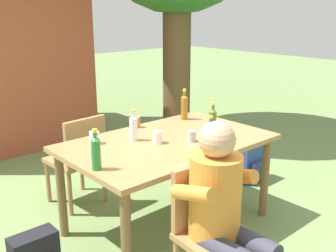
{
  "coord_description": "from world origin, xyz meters",
  "views": [
    {
      "loc": [
        -2.05,
        -2.31,
        1.8
      ],
      "look_at": [
        0.0,
        0.0,
        0.89
      ],
      "focal_mm": 42.79,
      "sensor_mm": 36.0,
      "label": 1
    }
  ],
  "objects_px": {
    "cup_terracotta": "(136,122)",
    "bottle_green": "(96,152)",
    "bottle_blue": "(211,132)",
    "table_knife": "(232,141)",
    "cup_steel": "(192,136)",
    "person_in_white_shirt": "(225,209)",
    "chair_far_left": "(79,156)",
    "cup_white": "(158,137)",
    "bottle_amber": "(184,106)",
    "dining_table": "(168,150)",
    "chair_near_left": "(211,226)",
    "backpack_by_near_side": "(251,162)",
    "bottle_clear": "(133,127)",
    "cup_glass": "(94,138)",
    "bottle_olive": "(213,121)"
  },
  "relations": [
    {
      "from": "bottle_blue",
      "to": "chair_near_left",
      "type": "bearing_deg",
      "value": -136.47
    },
    {
      "from": "bottle_green",
      "to": "bottle_amber",
      "type": "xyz_separation_m",
      "value": [
        1.3,
        0.51,
        0.01
      ]
    },
    {
      "from": "person_in_white_shirt",
      "to": "table_knife",
      "type": "bearing_deg",
      "value": 37.31
    },
    {
      "from": "bottle_olive",
      "to": "backpack_by_near_side",
      "type": "relative_size",
      "value": 0.62
    },
    {
      "from": "cup_glass",
      "to": "table_knife",
      "type": "height_order",
      "value": "cup_glass"
    },
    {
      "from": "cup_glass",
      "to": "person_in_white_shirt",
      "type": "bearing_deg",
      "value": -84.58
    },
    {
      "from": "cup_glass",
      "to": "cup_white",
      "type": "xyz_separation_m",
      "value": [
        0.38,
        -0.32,
        -0.0
      ]
    },
    {
      "from": "bottle_amber",
      "to": "cup_terracotta",
      "type": "bearing_deg",
      "value": 169.92
    },
    {
      "from": "bottle_blue",
      "to": "table_knife",
      "type": "distance_m",
      "value": 0.21
    },
    {
      "from": "cup_glass",
      "to": "cup_white",
      "type": "bearing_deg",
      "value": -40.2
    },
    {
      "from": "chair_near_left",
      "to": "bottle_amber",
      "type": "distance_m",
      "value": 1.55
    },
    {
      "from": "chair_near_left",
      "to": "bottle_clear",
      "type": "height_order",
      "value": "bottle_clear"
    },
    {
      "from": "cup_terracotta",
      "to": "dining_table",
      "type": "bearing_deg",
      "value": -93.47
    },
    {
      "from": "cup_white",
      "to": "bottle_green",
      "type": "bearing_deg",
      "value": -167.53
    },
    {
      "from": "bottle_olive",
      "to": "table_knife",
      "type": "xyz_separation_m",
      "value": [
        -0.01,
        -0.23,
        -0.12
      ]
    },
    {
      "from": "dining_table",
      "to": "bottle_amber",
      "type": "relative_size",
      "value": 5.58
    },
    {
      "from": "chair_far_left",
      "to": "cup_steel",
      "type": "relative_size",
      "value": 9.77
    },
    {
      "from": "cup_white",
      "to": "cup_terracotta",
      "type": "xyz_separation_m",
      "value": [
        0.14,
        0.46,
        -0.0
      ]
    },
    {
      "from": "chair_near_left",
      "to": "person_in_white_shirt",
      "type": "bearing_deg",
      "value": -93.17
    },
    {
      "from": "cup_terracotta",
      "to": "chair_near_left",
      "type": "bearing_deg",
      "value": -107.16
    },
    {
      "from": "dining_table",
      "to": "cup_white",
      "type": "xyz_separation_m",
      "value": [
        -0.11,
        -0.0,
        0.13
      ]
    },
    {
      "from": "chair_far_left",
      "to": "cup_terracotta",
      "type": "xyz_separation_m",
      "value": [
        0.4,
        -0.36,
        0.33
      ]
    },
    {
      "from": "bottle_amber",
      "to": "cup_steel",
      "type": "relative_size",
      "value": 3.35
    },
    {
      "from": "bottle_blue",
      "to": "bottle_olive",
      "type": "height_order",
      "value": "bottle_olive"
    },
    {
      "from": "cup_terracotta",
      "to": "bottle_green",
      "type": "bearing_deg",
      "value": -142.55
    },
    {
      "from": "cup_terracotta",
      "to": "backpack_by_near_side",
      "type": "xyz_separation_m",
      "value": [
        1.24,
        -0.37,
        -0.6
      ]
    },
    {
      "from": "dining_table",
      "to": "person_in_white_shirt",
      "type": "distance_m",
      "value": 1.0
    },
    {
      "from": "bottle_olive",
      "to": "cup_steel",
      "type": "distance_m",
      "value": 0.27
    },
    {
      "from": "bottle_blue",
      "to": "dining_table",
      "type": "bearing_deg",
      "value": 124.71
    },
    {
      "from": "person_in_white_shirt",
      "to": "chair_near_left",
      "type": "bearing_deg",
      "value": 86.83
    },
    {
      "from": "cup_white",
      "to": "bottle_amber",
      "type": "bearing_deg",
      "value": 29.78
    },
    {
      "from": "chair_far_left",
      "to": "bottle_clear",
      "type": "xyz_separation_m",
      "value": [
        0.16,
        -0.64,
        0.39
      ]
    },
    {
      "from": "person_in_white_shirt",
      "to": "cup_white",
      "type": "height_order",
      "value": "person_in_white_shirt"
    },
    {
      "from": "chair_near_left",
      "to": "bottle_amber",
      "type": "relative_size",
      "value": 2.92
    },
    {
      "from": "chair_near_left",
      "to": "backpack_by_near_side",
      "type": "bearing_deg",
      "value": 29.18
    },
    {
      "from": "chair_far_left",
      "to": "cup_white",
      "type": "relative_size",
      "value": 8.9
    },
    {
      "from": "chair_far_left",
      "to": "bottle_clear",
      "type": "height_order",
      "value": "bottle_clear"
    },
    {
      "from": "chair_near_left",
      "to": "bottle_amber",
      "type": "xyz_separation_m",
      "value": [
        0.9,
        1.19,
        0.41
      ]
    },
    {
      "from": "person_in_white_shirt",
      "to": "cup_white",
      "type": "bearing_deg",
      "value": 74.22
    },
    {
      "from": "chair_far_left",
      "to": "cup_steel",
      "type": "xyz_separation_m",
      "value": [
        0.49,
        -0.97,
        0.33
      ]
    },
    {
      "from": "chair_near_left",
      "to": "bottle_olive",
      "type": "bearing_deg",
      "value": 42.48
    },
    {
      "from": "bottle_clear",
      "to": "bottle_green",
      "type": "xyz_separation_m",
      "value": [
        -0.55,
        -0.33,
        0.01
      ]
    },
    {
      "from": "person_in_white_shirt",
      "to": "bottle_amber",
      "type": "height_order",
      "value": "person_in_white_shirt"
    },
    {
      "from": "cup_steel",
      "to": "person_in_white_shirt",
      "type": "bearing_deg",
      "value": -122.37
    },
    {
      "from": "bottle_blue",
      "to": "backpack_by_near_side",
      "type": "xyz_separation_m",
      "value": [
        1.07,
        0.38,
        -0.65
      ]
    },
    {
      "from": "person_in_white_shirt",
      "to": "cup_steel",
      "type": "bearing_deg",
      "value": 57.63
    },
    {
      "from": "bottle_amber",
      "to": "bottle_clear",
      "type": "bearing_deg",
      "value": -165.87
    },
    {
      "from": "cup_glass",
      "to": "table_knife",
      "type": "relative_size",
      "value": 0.43
    },
    {
      "from": "bottle_blue",
      "to": "table_knife",
      "type": "bearing_deg",
      "value": -25.94
    },
    {
      "from": "bottle_clear",
      "to": "bottle_green",
      "type": "height_order",
      "value": "bottle_green"
    }
  ]
}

